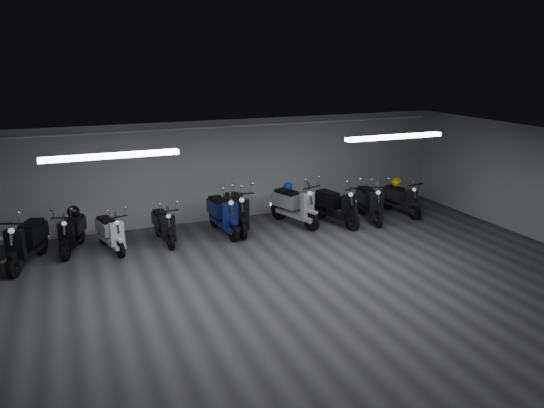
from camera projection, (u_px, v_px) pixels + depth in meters
name	position (u px, v px, depth m)	size (l,w,h in m)	color
floor	(287.00, 292.00, 10.07)	(14.00, 10.00, 0.01)	#39393B
ceiling	(288.00, 150.00, 9.30)	(14.00, 10.00, 0.01)	slate
back_wall	(214.00, 171.00, 14.14)	(14.00, 0.01, 2.80)	#9B9B9E
front_wall	(485.00, 366.00, 5.23)	(14.00, 0.01, 2.80)	#9B9B9E
fluor_strip_left	(111.00, 156.00, 9.12)	(2.40, 0.18, 0.08)	white
fluor_strip_right	(394.00, 137.00, 11.29)	(2.40, 0.18, 0.08)	white
conduit	(214.00, 127.00, 13.73)	(0.05, 0.05, 13.60)	white
scooter_0	(25.00, 234.00, 11.15)	(0.65, 1.95, 1.45)	black
scooter_1	(72.00, 227.00, 11.97)	(0.56, 1.67, 1.25)	black
scooter_2	(110.00, 227.00, 12.02)	(0.54, 1.62, 1.20)	white
scooter_3	(164.00, 220.00, 12.54)	(0.54, 1.61, 1.20)	black
scooter_4	(223.00, 208.00, 13.16)	(0.64, 1.92, 1.43)	navy
scooter_5	(237.00, 204.00, 13.37)	(0.66, 1.97, 1.46)	black
scooter_6	(295.00, 199.00, 13.88)	(0.66, 1.97, 1.47)	#B4B4B8
scooter_7	(336.00, 200.00, 13.91)	(0.63, 1.90, 1.41)	black
scooter_8	(370.00, 197.00, 14.27)	(0.62, 1.86, 1.38)	black
scooter_9	(401.00, 194.00, 14.81)	(0.57, 1.70, 1.26)	black
helmet_0	(396.00, 182.00, 14.93)	(0.28, 0.28, 0.28)	#D3D00C
helmet_1	(73.00, 212.00, 12.11)	(0.29, 0.29, 0.29)	black
helmet_2	(288.00, 186.00, 13.99)	(0.24, 0.24, 0.24)	#0D3597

